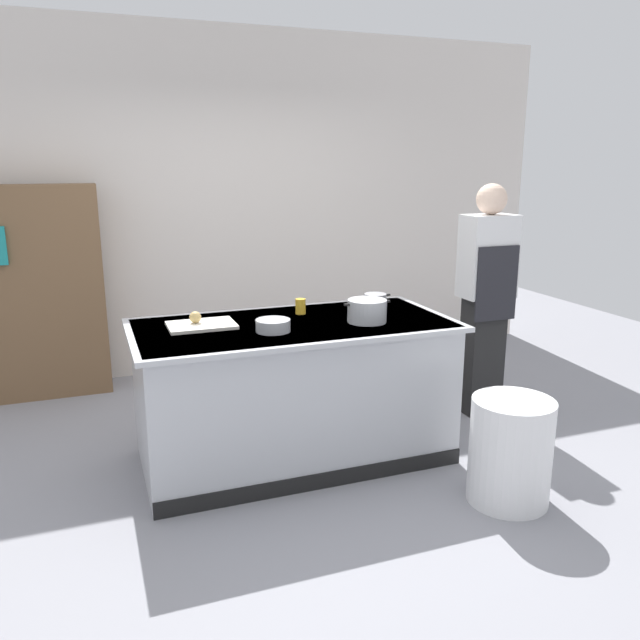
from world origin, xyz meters
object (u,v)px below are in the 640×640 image
sauce_pan (375,300)px  trash_bin (510,451)px  juice_cup (300,306)px  onion (195,317)px  stock_pot (367,311)px  mixing_bowl (273,325)px  person_chef (486,295)px  bookshelf (31,294)px

sauce_pan → trash_bin: (0.30, -1.16, -0.64)m
sauce_pan → juice_cup: size_ratio=2.18×
onion → sauce_pan: sauce_pan is taller
stock_pot → mixing_bowl: (-0.61, -0.01, -0.03)m
juice_cup → trash_bin: (0.84, -1.16, -0.65)m
sauce_pan → mixing_bowl: 0.91m
onion → person_chef: size_ratio=0.04×
sauce_pan → bookshelf: 2.76m
stock_pot → sauce_pan: bearing=57.6°
onion → sauce_pan: (1.24, 0.09, -0.01)m
sauce_pan → bookshelf: size_ratio=0.13×
sauce_pan → trash_bin: sauce_pan is taller
stock_pot → juice_cup: (-0.32, 0.35, -0.02)m
sauce_pan → mixing_bowl: size_ratio=1.07×
mixing_bowl → juice_cup: juice_cup is taller
juice_cup → person_chef: person_chef is taller
mixing_bowl → trash_bin: size_ratio=0.34×
mixing_bowl → trash_bin: bearing=-35.0°
stock_pot → bookshelf: 2.81m
mixing_bowl → juice_cup: size_ratio=2.05×
mixing_bowl → person_chef: size_ratio=0.12×
sauce_pan → juice_cup: (-0.54, -0.01, 0.00)m
onion → trash_bin: 1.99m
sauce_pan → bookshelf: (-2.26, 1.58, -0.09)m
onion → juice_cup: (0.70, 0.08, -0.01)m
trash_bin → juice_cup: bearing=125.9°
stock_pot → juice_cup: stock_pot is taller
onion → bookshelf: (-1.02, 1.67, -0.10)m
bookshelf → mixing_bowl: bearing=-53.8°
onion → mixing_bowl: bearing=-34.7°
stock_pot → bookshelf: size_ratio=0.18×
bookshelf → stock_pot: bearing=-43.5°
stock_pot → trash_bin: size_ratio=0.51×
sauce_pan → person_chef: 0.91m
onion → bookshelf: bearing=121.4°
trash_bin → person_chef: person_chef is taller
person_chef → bookshelf: bearing=68.3°
onion → stock_pot: bearing=-14.7°
person_chef → stock_pot: bearing=112.8°
stock_pot → sauce_pan: size_ratio=1.42×
mixing_bowl → person_chef: person_chef is taller
stock_pot → onion: bearing=165.3°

